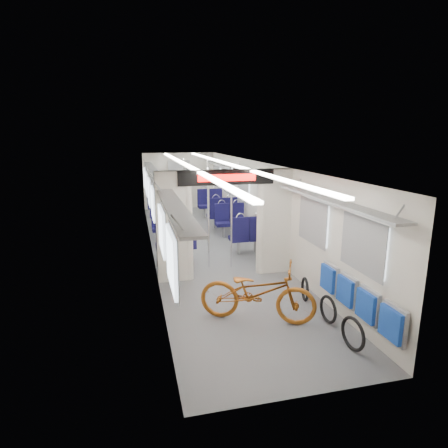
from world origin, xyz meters
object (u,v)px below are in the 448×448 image
object	(u,v)px
bike_hoop_a	(353,335)
seat_bay_near_left	(172,230)
seat_bay_far_right	(216,206)
stanchion_far_right	(208,196)
bike_hoop_b	(328,311)
stanchion_near_right	(231,219)
flip_bench	(357,298)
bike_hoop_c	(305,290)
seat_bay_far_left	(161,207)
stanchion_near_left	(209,219)
stanchion_far_left	(185,196)
bicycle	(257,292)
seat_bay_near_right	(238,225)

from	to	relation	value
bike_hoop_a	seat_bay_near_left	distance (m)	5.68
seat_bay_far_right	stanchion_far_right	world-z (taller)	stanchion_far_right
bike_hoop_a	seat_bay_near_left	size ratio (longest dim) A/B	0.23
bike_hoop_b	bike_hoop_a	bearing A→B (deg)	-94.37
stanchion_near_right	flip_bench	bearing A→B (deg)	-71.89
bike_hoop_c	stanchion_near_right	distance (m)	2.45
bike_hoop_a	seat_bay_near_left	world-z (taller)	seat_bay_near_left
seat_bay_far_left	stanchion_near_right	size ratio (longest dim) A/B	0.84
stanchion_near_right	stanchion_far_right	distance (m)	3.25
seat_bay_near_left	bike_hoop_b	bearing A→B (deg)	-65.48
stanchion_near_left	stanchion_far_left	bearing A→B (deg)	91.10
bicycle	bike_hoop_a	size ratio (longest dim) A/B	3.79
stanchion_far_left	seat_bay_far_right	bearing A→B (deg)	42.34
bike_hoop_b	stanchion_far_right	bearing A→B (deg)	96.91
bike_hoop_c	seat_bay_far_right	xyz separation A→B (m)	(-0.18, 6.76, 0.36)
bike_hoop_a	seat_bay_near_right	size ratio (longest dim) A/B	0.24
bike_hoop_c	stanchion_far_left	distance (m)	5.88
flip_bench	seat_bay_far_left	world-z (taller)	seat_bay_far_left
bike_hoop_a	stanchion_far_right	world-z (taller)	stanchion_far_right
bike_hoop_a	stanchion_near_right	distance (m)	3.95
seat_bay_near_right	flip_bench	bearing A→B (deg)	-85.32
bicycle	stanchion_far_right	world-z (taller)	stanchion_far_right
bike_hoop_c	flip_bench	bearing A→B (deg)	-79.35
seat_bay_near_left	seat_bay_far_right	bearing A→B (deg)	59.06
seat_bay_far_left	bike_hoop_b	bearing A→B (deg)	-75.67
bike_hoop_b	bike_hoop_c	size ratio (longest dim) A/B	1.04
bicycle	seat_bay_near_left	size ratio (longest dim) A/B	0.86
seat_bay_near_left	stanchion_far_right	size ratio (longest dim) A/B	0.97
flip_bench	bike_hoop_b	size ratio (longest dim) A/B	4.50
bike_hoop_a	seat_bay_far_left	xyz separation A→B (m)	(-1.99, 8.84, 0.30)
bike_hoop_b	bike_hoop_c	xyz separation A→B (m)	(0.00, 0.86, -0.01)
bike_hoop_a	seat_bay_near_right	distance (m)	5.54
bike_hoop_c	stanchion_far_right	bearing A→B (deg)	98.03
bicycle	stanchion_near_left	world-z (taller)	stanchion_near_left
seat_bay_far_right	stanchion_far_left	world-z (taller)	stanchion_far_left
bike_hoop_a	stanchion_near_left	xyz separation A→B (m)	(-1.30, 3.85, 0.92)
flip_bench	bike_hoop_c	distance (m)	1.33
seat_bay_near_right	seat_bay_far_right	xyz separation A→B (m)	(0.00, 2.90, 0.02)
bike_hoop_c	seat_bay_near_right	bearing A→B (deg)	92.72
flip_bench	bike_hoop_b	bearing A→B (deg)	121.07
seat_bay_near_left	bike_hoop_c	bearing A→B (deg)	-60.58
flip_bench	seat_bay_far_right	xyz separation A→B (m)	(-0.42, 8.01, -0.02)
bike_hoop_b	bike_hoop_c	distance (m)	0.86
flip_bench	seat_bay_near_left	xyz separation A→B (m)	(-2.29, 4.89, -0.02)
seat_bay_near_left	stanchion_near_left	world-z (taller)	stanchion_near_left
bicycle	stanchion_near_right	size ratio (longest dim) A/B	0.83
bike_hoop_b	seat_bay_far_right	bearing A→B (deg)	91.36
flip_bench	bike_hoop_b	distance (m)	0.59
stanchion_near_left	seat_bay_near_left	bearing A→B (deg)	115.38
bike_hoop_c	seat_bay_near_right	world-z (taller)	seat_bay_near_right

